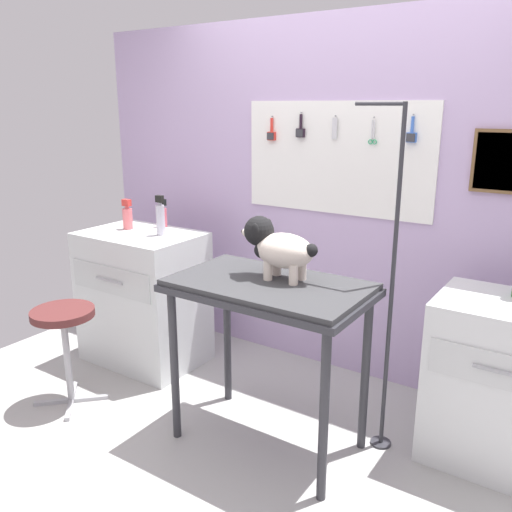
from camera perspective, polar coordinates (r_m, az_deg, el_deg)
The scene contains 11 objects.
ground at distance 2.95m, azimuth -2.95°, elevation -21.28°, with size 4.40×4.00×0.04m, color #A6A5A2.
rear_wall_panel at distance 3.51m, azimuth 9.40°, elevation 5.79°, with size 4.00×0.11×2.30m.
grooming_table at distance 2.69m, azimuth 1.36°, elevation -4.79°, with size 1.00×0.59×0.91m.
grooming_arm at distance 2.75m, azimuth 14.03°, elevation -4.39°, with size 0.30×0.11×1.77m.
dog at distance 2.67m, azimuth 2.24°, elevation 1.00°, with size 0.43×0.21×0.31m.
counter_left at distance 3.82m, azimuth -11.87°, elevation -4.32°, with size 0.80×0.58×0.92m.
cabinet_right at distance 2.99m, azimuth 24.76°, elevation -12.20°, with size 0.68×0.54×0.85m.
stool at distance 3.37m, azimuth -19.77°, elevation -7.03°, with size 0.37×0.37×0.61m.
pump_bottle_white at distance 3.58m, azimuth -10.14°, elevation 4.02°, with size 0.06×0.06×0.26m.
shampoo_bottle at distance 3.83m, azimuth -9.85°, elevation 4.29°, with size 0.05×0.05×0.20m.
spray_bottle_short at distance 3.81m, azimuth -13.52°, elevation 4.11°, with size 0.07×0.07×0.21m.
Camera 1 is at (1.42, -1.88, 1.76)m, focal length 37.57 mm.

